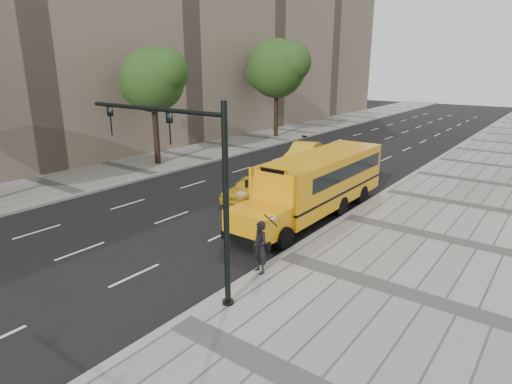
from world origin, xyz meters
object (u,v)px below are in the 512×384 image
Objects in this scene: pedestrian at (260,247)px; tree_c at (278,68)px; tree_b at (153,79)px; taxi_near at (254,188)px; school_bus at (320,180)px; traffic_signal at (191,175)px; taxi_far at (304,154)px.

tree_c is at bearing 145.01° from pedestrian.
tree_b is 12.58m from taxi_near.
taxi_near is (-3.94, -0.32, -1.03)m from school_bus.
traffic_signal reaches higher than pedestrian.
taxi_near is at bearing -89.42° from taxi_far.
tree_c is 13.84m from taxi_far.
traffic_signal reaches higher than school_bus.
tree_b is at bearing 169.25° from taxi_near.
taxi_near is 10.90m from traffic_signal.
taxi_near is (10.98, -2.61, -5.55)m from tree_b.
tree_c is 30.86m from pedestrian.
pedestrian is 3.88m from traffic_signal.
tree_c is at bearing 123.38° from taxi_near.
traffic_signal is (15.58, -27.68, -2.89)m from tree_c.
taxi_near is at bearing 150.59° from pedestrian.
tree_c reaches higher than traffic_signal.
pedestrian is at bearing -30.07° from tree_b.
taxi_far is 20.27m from traffic_signal.
pedestrian is at bearing -56.91° from tree_c.
traffic_signal is (7.00, -18.73, 3.26)m from taxi_far.
taxi_far is at bearing 124.62° from school_bus.
school_bus is 2.30× the size of taxi_far.
tree_c reaches higher than taxi_far.
tree_b is 0.74× the size of school_bus.
school_bus is at bearing 7.24° from taxi_near.
traffic_signal is (0.69, -9.60, 2.33)m from school_bus.
school_bus is 1.81× the size of traffic_signal.
tree_b is 15.75m from school_bus.
taxi_far is at bearing 106.70° from taxi_near.
tree_c is at bearing 119.38° from traffic_signal.
tree_c reaches higher than pedestrian.
pedestrian is 0.30× the size of traffic_signal.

